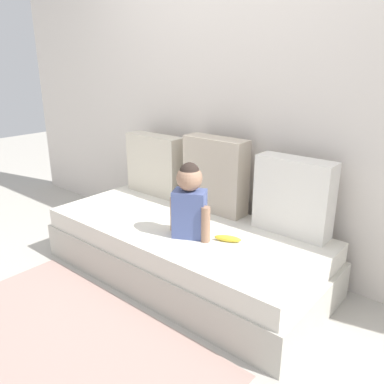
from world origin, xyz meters
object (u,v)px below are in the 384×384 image
couch (184,250)px  toddler (189,200)px  throw_pillow_center (215,175)px  throw_pillow_right (293,197)px  banana (228,238)px  throw_pillow_left (155,165)px

couch → toddler: 0.47m
throw_pillow_center → toddler: 0.49m
throw_pillow_right → banana: (-0.23, -0.37, -0.23)m
throw_pillow_right → toddler: throw_pillow_right is taller
throw_pillow_center → toddler: throw_pillow_center is taller
throw_pillow_left → throw_pillow_center: 0.62m
throw_pillow_left → throw_pillow_center: bearing=0.0°
couch → throw_pillow_right: (0.62, 0.35, 0.44)m
throw_pillow_center → toddler: size_ratio=1.13×
throw_pillow_left → banana: size_ratio=3.06×
throw_pillow_left → throw_pillow_right: throw_pillow_right is taller
couch → throw_pillow_left: throw_pillow_left is taller
toddler → banana: 0.34m
couch → throw_pillow_center: (0.00, 0.35, 0.47)m
couch → toddler: bearing=-37.3°
banana → throw_pillow_right: bearing=57.8°
couch → throw_pillow_center: throw_pillow_center is taller
throw_pillow_left → throw_pillow_right: (1.23, 0.00, 0.00)m
throw_pillow_right → toddler: (-0.47, -0.46, -0.01)m
couch → banana: (0.38, -0.02, 0.21)m
couch → throw_pillow_center: size_ratio=3.64×
throw_pillow_center → throw_pillow_right: 0.62m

